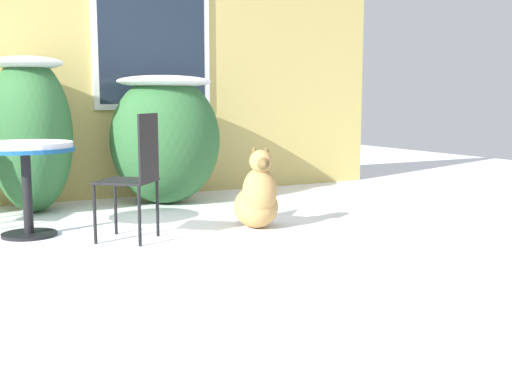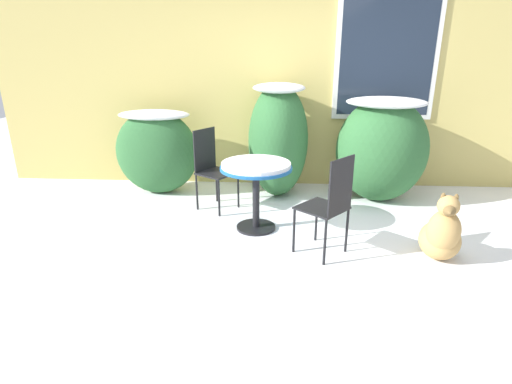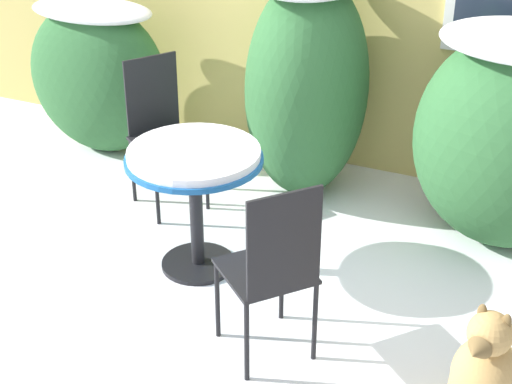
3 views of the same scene
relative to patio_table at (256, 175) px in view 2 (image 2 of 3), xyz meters
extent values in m
plane|color=white|center=(0.36, -0.60, -0.60)|extent=(16.00, 16.00, 0.00)
cube|color=tan|center=(0.36, 1.60, 0.73)|extent=(8.00, 0.06, 2.65)
cube|color=silver|center=(1.57, 1.56, 1.17)|extent=(1.30, 0.04, 1.67)
cube|color=#1E2838|center=(1.57, 1.54, 1.17)|extent=(1.18, 0.01, 1.55)
ellipsoid|color=#2D6033|center=(-1.35, 1.08, -0.05)|extent=(1.07, 0.61, 1.09)
ellipsoid|color=white|center=(-1.35, 1.08, 0.43)|extent=(0.91, 0.52, 0.12)
ellipsoid|color=#2D6033|center=(0.21, 1.10, 0.12)|extent=(0.75, 0.93, 1.43)
ellipsoid|color=white|center=(0.21, 1.10, 0.77)|extent=(0.64, 0.79, 0.12)
ellipsoid|color=#2D6033|center=(1.48, 0.99, 0.04)|extent=(1.11, 0.96, 1.28)
ellipsoid|color=white|center=(1.48, 0.99, 0.62)|extent=(0.94, 0.82, 0.12)
cylinder|color=black|center=(0.00, 0.00, -0.58)|extent=(0.41, 0.41, 0.03)
cylinder|color=black|center=(0.00, 0.00, -0.26)|extent=(0.07, 0.07, 0.63)
cylinder|color=#195699|center=(0.00, 0.00, 0.07)|extent=(0.73, 0.73, 0.03)
cylinder|color=white|center=(0.00, 0.00, 0.11)|extent=(0.70, 0.70, 0.04)
cube|color=black|center=(-0.49, 0.55, -0.15)|extent=(0.53, 0.53, 0.02)
cube|color=black|center=(-0.64, 0.65, 0.10)|extent=(0.20, 0.30, 0.49)
cylinder|color=black|center=(-0.44, 0.31, -0.38)|extent=(0.02, 0.02, 0.43)
cylinder|color=black|center=(-0.25, 0.60, -0.38)|extent=(0.02, 0.02, 0.43)
cylinder|color=black|center=(-0.73, 0.49, -0.38)|extent=(0.02, 0.02, 0.43)
cylinder|color=black|center=(-0.54, 0.78, -0.38)|extent=(0.02, 0.02, 0.43)
cube|color=black|center=(0.63, -0.49, -0.15)|extent=(0.54, 0.54, 0.02)
cube|color=black|center=(0.76, -0.61, 0.10)|extent=(0.24, 0.28, 0.49)
cylinder|color=black|center=(0.61, -0.25, -0.38)|extent=(0.02, 0.02, 0.43)
cylinder|color=black|center=(0.38, -0.51, -0.38)|extent=(0.02, 0.02, 0.43)
cylinder|color=black|center=(0.87, -0.48, -0.38)|extent=(0.02, 0.02, 0.43)
cylinder|color=black|center=(0.64, -0.74, -0.38)|extent=(0.02, 0.02, 0.43)
ellipsoid|color=tan|center=(1.69, -0.53, -0.42)|extent=(0.46, 0.50, 0.34)
ellipsoid|color=tan|center=(1.66, -0.65, -0.28)|extent=(0.33, 0.31, 0.38)
sphere|color=tan|center=(1.65, -0.68, -0.04)|extent=(0.18, 0.18, 0.18)
cone|color=brown|center=(1.62, -0.80, -0.05)|extent=(0.11, 0.09, 0.10)
ellipsoid|color=brown|center=(1.61, -0.66, 0.03)|extent=(0.04, 0.03, 0.08)
ellipsoid|color=brown|center=(1.71, -0.68, 0.03)|extent=(0.04, 0.03, 0.08)
ellipsoid|color=tan|center=(1.74, -0.34, -0.52)|extent=(0.12, 0.21, 0.07)
camera|label=1|loc=(-0.74, -5.08, 0.45)|focal=45.00mm
camera|label=2|loc=(0.23, -3.88, 1.18)|focal=28.00mm
camera|label=3|loc=(1.81, -3.23, 1.89)|focal=55.00mm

